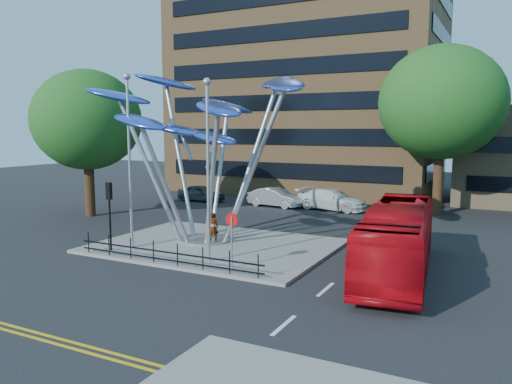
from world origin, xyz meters
The scene contains 18 objects.
ground centered at (0.00, 0.00, 0.00)m, with size 120.00×120.00×0.00m, color black.
traffic_island centered at (-1.00, 6.00, 0.07)m, with size 12.00×9.00×0.15m, color slate.
double_yellow_near centered at (0.00, -6.00, 0.01)m, with size 40.00×0.12×0.01m, color gold.
double_yellow_far centered at (0.00, -6.30, 0.01)m, with size 40.00×0.12×0.01m, color gold.
brick_tower centered at (-6.00, 32.00, 15.00)m, with size 25.00×15.00×30.00m, color olive.
tree_right centered at (8.00, 22.00, 8.04)m, with size 8.80×8.80×12.11m.
tree_left centered at (-14.00, 10.00, 6.79)m, with size 7.60×7.60×10.32m.
leaf_sculpture centered at (-2.07, 6.68, 6.87)m, with size 12.72×9.54×9.51m.
street_lamp_left centered at (-4.50, 3.50, 5.36)m, with size 0.36×0.36×8.80m.
street_lamp_right centered at (0.50, 3.00, 5.09)m, with size 0.36×0.36×8.30m.
traffic_light_island centered at (-5.00, 2.50, 2.61)m, with size 0.28×0.18×3.42m.
no_entry_sign_island centered at (2.00, 2.52, 1.82)m, with size 0.60×0.10×2.45m.
pedestrian_railing_front centered at (-1.00, 1.70, 0.55)m, with size 10.00×0.06×1.00m.
red_bus centered at (8.50, 5.48, 1.50)m, with size 2.53×10.80×3.01m, color #B30810.
pedestrian centered at (-1.34, 6.28, 0.96)m, with size 0.59×0.39×1.61m, color gray.
parked_car_left centered at (-10.95, 19.71, 0.70)m, with size 1.64×4.09×1.39m, color #43454B.
parked_car_mid centered at (-3.97, 19.84, 0.76)m, with size 1.61×4.61×1.52m, color #A8AAAF.
parked_car_right centered at (0.53, 20.45, 0.80)m, with size 2.25×5.53×1.60m, color silver.
Camera 1 is at (12.66, -15.94, 6.24)m, focal length 35.00 mm.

